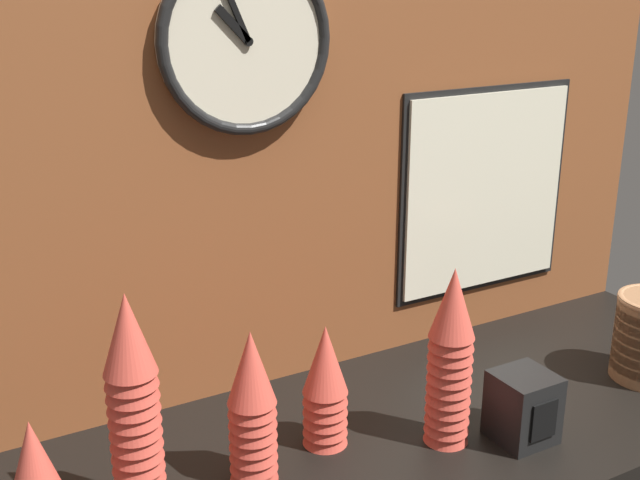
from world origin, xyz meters
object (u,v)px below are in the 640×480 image
cup_stack_center (325,386)px  napkin_dispenser (523,407)px  wall_clock (246,41)px  cup_stack_center_right (450,357)px  cup_stack_center_left (252,407)px  cup_stack_left (134,408)px  menu_board (485,191)px

cup_stack_center → napkin_dispenser: bearing=-27.1°
cup_stack_center → wall_clock: wall_clock is taller
cup_stack_center → napkin_dispenser: 32.69cm
cup_stack_center_right → cup_stack_center_left: cup_stack_center_right is taller
cup_stack_left → cup_stack_center_left: cup_stack_left is taller
cup_stack_left → cup_stack_center_left: (17.37, -0.39, -4.67)cm
napkin_dispenser → cup_stack_center_left: bearing=164.9°
cup_stack_center_left → napkin_dispenser: 45.04cm
cup_stack_left → menu_board: bearing=17.1°
cup_stack_left → cup_stack_center_left: size_ratio=1.38×
cup_stack_left → cup_stack_center_right: 49.73cm
cup_stack_center_left → wall_clock: (11.83, 24.67, 50.32)cm
cup_stack_center_right → menu_board: 47.86cm
cup_stack_center → wall_clock: 56.51cm
cup_stack_center_right → wall_clock: wall_clock is taller
wall_clock → menu_board: size_ratio=0.71×
wall_clock → napkin_dispenser: (31.19, -36.29, -56.83)cm
cup_stack_left → cup_stack_center: bearing=5.0°
cup_stack_center_left → napkin_dispenser: cup_stack_center_left is taller
cup_stack_center_left → napkin_dispenser: bearing=-15.1°
menu_board → napkin_dispenser: (-21.52, -37.18, -24.63)cm
cup_stack_center_left → wall_clock: 57.28cm
napkin_dispenser → cup_stack_center_right: bearing=152.9°
cup_stack_center_right → cup_stack_left: bearing=172.7°
cup_stack_center → menu_board: 58.62cm
cup_stack_left → wall_clock: size_ratio=1.13×
cup_stack_center → wall_clock: (-2.38, 21.54, 52.19)cm
cup_stack_center_right → wall_clock: size_ratio=1.00×
wall_clock → menu_board: (52.71, 0.89, -32.20)cm
cup_stack_center_left → cup_stack_left: bearing=178.7°
cup_stack_center → cup_stack_left: bearing=-175.0°
wall_clock → napkin_dispenser: bearing=-49.3°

